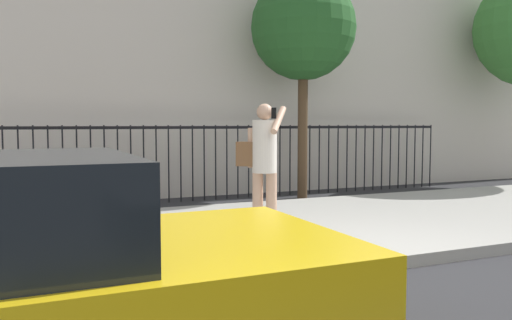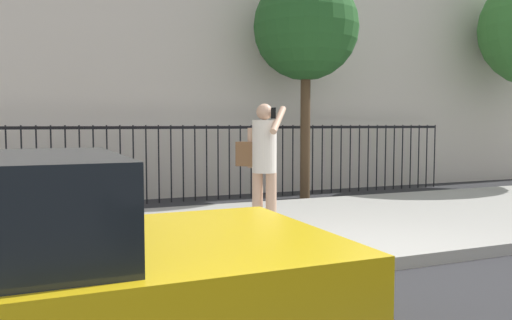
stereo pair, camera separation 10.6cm
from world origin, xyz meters
TOP-DOWN VIEW (x-y plane):
  - ground_plane at (0.00, 0.00)m, footprint 60.00×60.00m
  - sidewalk at (0.00, 2.20)m, footprint 28.00×4.40m
  - iron_fence at (0.00, 5.90)m, footprint 12.03×0.04m
  - pedestrian_on_phone at (-0.53, 1.97)m, footprint 0.70×0.68m
  - street_bench at (-3.04, 3.47)m, footprint 1.60×0.45m
  - street_tree_near at (1.94, 5.35)m, footprint 2.26×2.26m

SIDE VIEW (x-z plane):
  - ground_plane at x=0.00m, z-range 0.00..0.00m
  - sidewalk at x=0.00m, z-range 0.00..0.15m
  - street_bench at x=-3.04m, z-range 0.18..1.13m
  - iron_fence at x=0.00m, z-range 0.22..1.82m
  - pedestrian_on_phone at x=-0.53m, z-range 0.29..2.05m
  - street_tree_near at x=1.94m, z-range 1.25..6.07m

